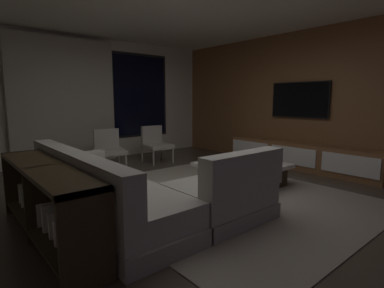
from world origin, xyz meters
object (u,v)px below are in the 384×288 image
at_px(sectional_couch, 137,195).
at_px(book_stack_on_coffee_table, 227,160).
at_px(media_console, 301,156).
at_px(accent_chair_by_curtain, 109,147).
at_px(console_table_behind_couch, 46,199).
at_px(mounted_tv, 299,100).
at_px(accent_chair_near_window, 155,142).
at_px(coffee_table, 242,174).

height_order(sectional_couch, book_stack_on_coffee_table, sectional_couch).
bearing_deg(book_stack_on_coffee_table, media_console, -5.98).
xyz_separation_m(accent_chair_by_curtain, console_table_behind_couch, (-1.77, -2.44, -0.02)).
bearing_deg(console_table_behind_couch, mounted_tv, 2.35).
distance_m(sectional_couch, accent_chair_near_window, 3.23).
height_order(accent_chair_by_curtain, mounted_tv, mounted_tv).
bearing_deg(mounted_tv, accent_chair_near_window, 131.10).
xyz_separation_m(sectional_couch, coffee_table, (1.97, 0.14, -0.10)).
height_order(sectional_couch, media_console, sectional_couch).
relative_size(coffee_table, accent_chair_by_curtain, 1.49).
bearing_deg(accent_chair_near_window, accent_chair_by_curtain, 179.87).
bearing_deg(mounted_tv, sectional_couch, -175.18).
bearing_deg(sectional_couch, console_table_behind_couch, 171.82).
relative_size(sectional_couch, accent_chair_near_window, 3.21).
bearing_deg(accent_chair_near_window, mounted_tv, -48.90).
relative_size(accent_chair_by_curtain, console_table_behind_couch, 0.37).
height_order(coffee_table, media_console, media_console).
relative_size(accent_chair_near_window, accent_chair_by_curtain, 1.00).
xyz_separation_m(book_stack_on_coffee_table, accent_chair_by_curtain, (-0.97, 2.25, 0.04)).
xyz_separation_m(book_stack_on_coffee_table, mounted_tv, (2.07, -0.00, 0.95)).
distance_m(media_console, mounted_tv, 1.13).
bearing_deg(mounted_tv, media_console, -132.45).
distance_m(book_stack_on_coffee_table, accent_chair_by_curtain, 2.45).
bearing_deg(console_table_behind_couch, book_stack_on_coffee_table, 4.12).
height_order(accent_chair_near_window, accent_chair_by_curtain, same).
xyz_separation_m(mounted_tv, console_table_behind_couch, (-4.81, -0.20, -0.93)).
distance_m(accent_chair_near_window, mounted_tv, 3.11).
bearing_deg(media_console, book_stack_on_coffee_table, 174.02).
distance_m(accent_chair_near_window, console_table_behind_couch, 3.76).
xyz_separation_m(accent_chair_near_window, console_table_behind_couch, (-2.86, -2.44, -0.02)).
xyz_separation_m(sectional_couch, mounted_tv, (3.90, 0.33, 1.06)).
bearing_deg(media_console, console_table_behind_couch, 179.99).
distance_m(coffee_table, book_stack_on_coffee_table, 0.32).
distance_m(book_stack_on_coffee_table, media_console, 1.91).
distance_m(sectional_couch, coffee_table, 1.98).
bearing_deg(mounted_tv, console_table_behind_couch, -177.65).
xyz_separation_m(sectional_couch, console_table_behind_couch, (-0.91, 0.13, 0.13)).
distance_m(accent_chair_by_curtain, console_table_behind_couch, 3.02).
xyz_separation_m(book_stack_on_coffee_table, accent_chair_near_window, (0.12, 2.24, 0.04)).
xyz_separation_m(sectional_couch, book_stack_on_coffee_table, (1.83, 0.33, 0.11)).
distance_m(sectional_couch, media_console, 3.72).
bearing_deg(accent_chair_by_curtain, book_stack_on_coffee_table, -66.70).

